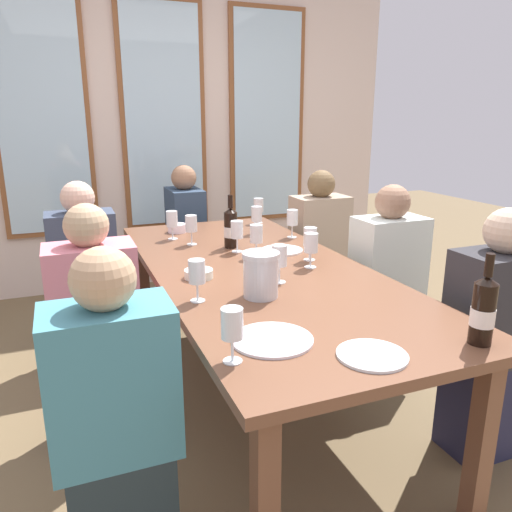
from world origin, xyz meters
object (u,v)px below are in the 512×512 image
object	(u,v)px
wine_glass_7	(311,245)
wine_glass_10	(256,235)
wine_bottle_0	(483,310)
seated_person_3	(386,288)
metal_pitcher	(261,274)
seated_person_5	(492,342)
white_plate_1	(272,340)
seated_person_6	(186,241)
wine_glass_1	(237,231)
wine_glass_5	(310,237)
wine_bottle_1	(231,228)
wine_glass_2	(292,218)
wine_glass_9	(232,326)
seated_person_1	(319,253)
wine_glass_0	(258,206)
seated_person_0	(86,279)
tasting_bowl_0	(177,228)
wine_glass_8	(172,220)
wine_glass_4	(280,257)
wine_glass_6	(191,224)
seated_person_4	(116,428)
tasting_bowl_1	(199,274)
white_plate_0	(282,250)
dining_table	(259,280)
wine_glass_11	(197,273)
seated_person_2	(96,332)
wine_glass_3	(257,215)
white_plate_2	(372,355)

from	to	relation	value
wine_glass_7	wine_glass_10	bearing A→B (deg)	122.30
wine_bottle_0	seated_person_3	world-z (taller)	seated_person_3
metal_pitcher	seated_person_5	size ratio (longest dim) A/B	0.17
white_plate_1	seated_person_5	distance (m)	1.08
white_plate_1	seated_person_6	xyz separation A→B (m)	(0.27, 2.30, -0.22)
wine_glass_1	wine_glass_5	xyz separation A→B (m)	(0.30, -0.29, 0.00)
wine_glass_10	wine_bottle_1	bearing A→B (deg)	103.58
white_plate_1	wine_glass_2	bearing A→B (deg)	61.81
wine_glass_9	seated_person_3	xyz separation A→B (m)	(1.23, 0.89, -0.33)
seated_person_1	seated_person_3	bearing A→B (deg)	-90.00
wine_glass_0	seated_person_0	bearing A→B (deg)	-171.19
metal_pitcher	wine_glass_10	size ratio (longest dim) A/B	1.09
tasting_bowl_0	seated_person_3	bearing A→B (deg)	-42.14
wine_glass_9	wine_glass_8	bearing A→B (deg)	83.94
wine_glass_1	white_plate_1	bearing A→B (deg)	-103.56
wine_glass_5	wine_bottle_0	bearing A→B (deg)	-86.55
wine_glass_0	wine_glass_7	bearing A→B (deg)	-98.33
wine_glass_1	wine_glass_9	distance (m)	1.27
wine_glass_0	wine_glass_9	size ratio (longest dim) A/B	1.00
wine_glass_1	seated_person_3	world-z (taller)	seated_person_3
white_plate_1	wine_glass_4	world-z (taller)	wine_glass_4
seated_person_5	wine_glass_1	bearing A→B (deg)	126.84
wine_glass_6	seated_person_6	bearing A→B (deg)	78.52
wine_glass_4	seated_person_5	bearing A→B (deg)	-31.94
wine_glass_8	wine_glass_10	distance (m)	0.64
wine_glass_0	wine_glass_2	world-z (taller)	same
tasting_bowl_0	wine_glass_6	world-z (taller)	wine_glass_6
wine_glass_7	seated_person_4	distance (m)	1.27
tasting_bowl_1	seated_person_4	world-z (taller)	seated_person_4
white_plate_0	seated_person_0	world-z (taller)	seated_person_0
seated_person_3	wine_glass_0	bearing A→B (deg)	111.95
white_plate_0	tasting_bowl_1	bearing A→B (deg)	-152.45
dining_table	seated_person_3	bearing A→B (deg)	1.56
wine_glass_9	wine_glass_11	distance (m)	0.54
wine_bottle_1	seated_person_2	size ratio (longest dim) A/B	0.27
metal_pitcher	wine_glass_7	distance (m)	0.48
metal_pitcher	wine_glass_6	bearing A→B (deg)	92.89
wine_glass_1	seated_person_1	bearing A→B (deg)	32.02
seated_person_0	seated_person_5	xyz separation A→B (m)	(1.58, -1.54, 0.00)
wine_glass_10	seated_person_5	world-z (taller)	seated_person_5
wine_bottle_0	wine_glass_4	world-z (taller)	wine_bottle_0
seated_person_4	wine_glass_3	bearing A→B (deg)	54.25
wine_bottle_0	white_plate_2	bearing A→B (deg)	172.64
wine_glass_6	seated_person_4	size ratio (longest dim) A/B	0.16
wine_glass_1	wine_glass_9	xyz separation A→B (m)	(-0.44, -1.19, -0.00)
wine_glass_5	seated_person_2	bearing A→B (deg)	-178.91
wine_glass_0	wine_glass_6	size ratio (longest dim) A/B	1.00
seated_person_0	white_plate_1	bearing A→B (deg)	-71.94
wine_glass_0	seated_person_2	size ratio (longest dim) A/B	0.16
tasting_bowl_1	wine_glass_2	size ratio (longest dim) A/B	0.76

